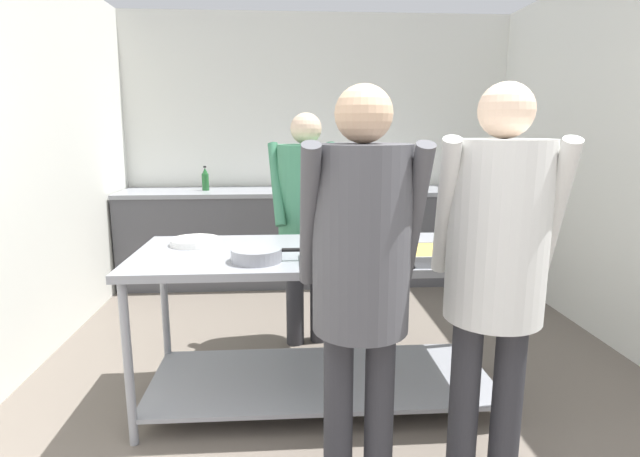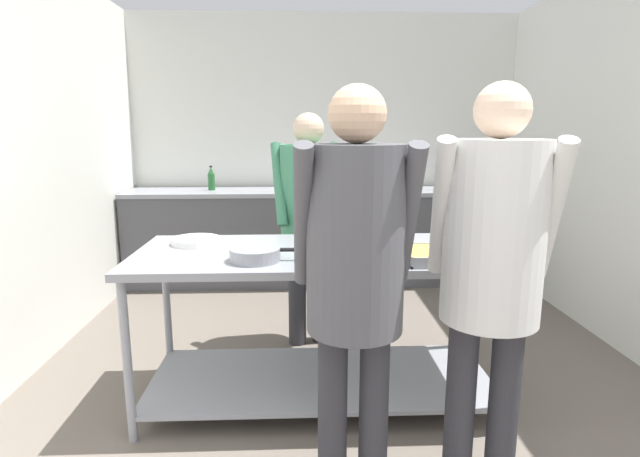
# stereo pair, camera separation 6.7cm
# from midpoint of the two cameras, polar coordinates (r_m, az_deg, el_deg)

# --- Properties ---
(wall_rear) EXTENTS (4.02, 0.06, 2.65)m
(wall_rear) POSITION_cam_midpoint_polar(r_m,az_deg,el_deg) (5.26, -0.62, 9.25)
(wall_rear) COLOR silver
(wall_rear) RESTS_ON ground_plane
(wall_left) EXTENTS (0.06, 4.41, 2.65)m
(wall_left) POSITION_cam_midpoint_polar(r_m,az_deg,el_deg) (3.54, -32.48, 6.46)
(wall_left) COLOR silver
(wall_left) RESTS_ON ground_plane
(back_counter) EXTENTS (3.86, 0.65, 0.93)m
(back_counter) POSITION_cam_midpoint_polar(r_m,az_deg,el_deg) (5.00, -0.36, -0.79)
(back_counter) COLOR #4C4C51
(back_counter) RESTS_ON ground_plane
(serving_counter) EXTENTS (1.99, 0.84, 0.87)m
(serving_counter) POSITION_cam_midpoint_polar(r_m,az_deg,el_deg) (2.78, -0.56, -8.14)
(serving_counter) COLOR gray
(serving_counter) RESTS_ON ground_plane
(plate_stack) EXTENTS (0.28, 0.28, 0.04)m
(plate_stack) POSITION_cam_midpoint_polar(r_m,az_deg,el_deg) (2.92, -14.74, -1.45)
(plate_stack) COLOR white
(plate_stack) RESTS_ON serving_counter
(sauce_pan) EXTENTS (0.39, 0.25, 0.07)m
(sauce_pan) POSITION_cam_midpoint_polar(r_m,az_deg,el_deg) (2.49, -8.00, -2.93)
(sauce_pan) COLOR gray
(sauce_pan) RESTS_ON serving_counter
(serving_tray_vegetables) EXTENTS (0.47, 0.28, 0.05)m
(serving_tray_vegetables) POSITION_cam_midpoint_polar(r_m,az_deg,el_deg) (2.47, 2.81, -3.24)
(serving_tray_vegetables) COLOR gray
(serving_tray_vegetables) RESTS_ON serving_counter
(serving_tray_roast) EXTENTS (0.44, 0.31, 0.05)m
(serving_tray_roast) POSITION_cam_midpoint_polar(r_m,az_deg,el_deg) (2.58, 13.72, -2.91)
(serving_tray_roast) COLOR gray
(serving_tray_roast) RESTS_ON serving_counter
(guest_serving_left) EXTENTS (0.46, 0.37, 1.68)m
(guest_serving_left) POSITION_cam_midpoint_polar(r_m,az_deg,el_deg) (1.88, 3.71, -3.68)
(guest_serving_left) COLOR #2D2D33
(guest_serving_left) RESTS_ON ground_plane
(guest_serving_right) EXTENTS (0.53, 0.41, 1.69)m
(guest_serving_right) POSITION_cam_midpoint_polar(r_m,az_deg,el_deg) (2.07, 18.60, -2.68)
(guest_serving_right) COLOR #2D2D33
(guest_serving_right) RESTS_ON ground_plane
(cook_behind_counter) EXTENTS (0.53, 0.40, 1.62)m
(cook_behind_counter) POSITION_cam_midpoint_polar(r_m,az_deg,el_deg) (3.43, -2.13, 2.52)
(cook_behind_counter) COLOR #2D2D33
(cook_behind_counter) RESTS_ON ground_plane
(water_bottle) EXTENTS (0.07, 0.07, 0.24)m
(water_bottle) POSITION_cam_midpoint_polar(r_m,az_deg,el_deg) (4.98, -13.35, 5.49)
(water_bottle) COLOR #23602D
(water_bottle) RESTS_ON back_counter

